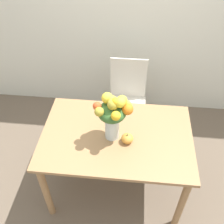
# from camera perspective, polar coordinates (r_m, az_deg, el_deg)

# --- Properties ---
(ground_plane) EXTENTS (12.00, 12.00, 0.00)m
(ground_plane) POSITION_cam_1_polar(r_m,az_deg,el_deg) (2.85, 0.83, -15.36)
(ground_plane) COLOR brown
(wall_back) EXTENTS (8.00, 0.06, 2.70)m
(wall_back) POSITION_cam_1_polar(r_m,az_deg,el_deg) (3.02, 3.58, 22.15)
(wall_back) COLOR silver
(wall_back) RESTS_ON ground_plane
(dining_table) EXTENTS (1.28, 0.85, 0.77)m
(dining_table) POSITION_cam_1_polar(r_m,az_deg,el_deg) (2.31, 1.00, -6.83)
(dining_table) COLOR #9E754C
(dining_table) RESTS_ON ground_plane
(flower_vase) EXTENTS (0.31, 0.26, 0.44)m
(flower_vase) POSITION_cam_1_polar(r_m,az_deg,el_deg) (2.03, 0.29, -0.43)
(flower_vase) COLOR silver
(flower_vase) RESTS_ON dining_table
(pumpkin) EXTENTS (0.10, 0.10, 0.09)m
(pumpkin) POSITION_cam_1_polar(r_m,az_deg,el_deg) (2.16, 3.34, -5.77)
(pumpkin) COLOR gold
(pumpkin) RESTS_ON dining_table
(dining_chair_near_window) EXTENTS (0.42, 0.42, 0.97)m
(dining_chair_near_window) POSITION_cam_1_polar(r_m,az_deg,el_deg) (2.97, 3.29, 2.48)
(dining_chair_near_window) COLOR silver
(dining_chair_near_window) RESTS_ON ground_plane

